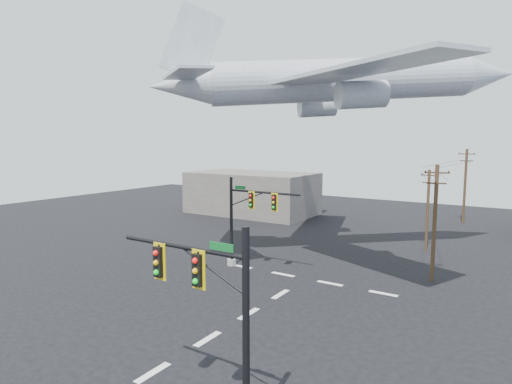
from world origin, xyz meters
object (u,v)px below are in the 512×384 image
Objects in this scene: signal_mast_near at (217,321)px; signal_mast_far at (244,220)px; utility_pole_a at (435,221)px; utility_pole_b at (428,209)px; airliner at (341,81)px; utility_pole_c at (465,184)px.

signal_mast_far is at bearing 121.19° from signal_mast_near.
signal_mast_far is at bearing -173.89° from utility_pole_a.
utility_pole_b is 15.12m from airliner.
utility_pole_b is 0.28× the size of airliner.
airliner is at bearing 101.28° from signal_mast_near.
utility_pole_a is at bearing -50.89° from airliner.
signal_mast_far is 0.96× the size of utility_pole_b.
airliner is (-4.66, 23.37, 11.56)m from signal_mast_near.
utility_pole_b is (1.35, 31.10, 0.04)m from signal_mast_near.
utility_pole_c is at bearing 33.09° from airliner.
signal_mast_far is 34.29m from utility_pole_c.
signal_mast_far is 0.86× the size of utility_pole_a.
signal_mast_near is at bearing -112.48° from utility_pole_a.
utility_pole_b is (11.70, 14.02, 0.08)m from signal_mast_far.
signal_mast_near is 0.98× the size of utility_pole_b.
utility_pole_c is (-1.08, 26.89, 0.38)m from utility_pole_a.
signal_mast_far is at bearing -114.30° from utility_pole_c.
signal_mast_far is (-10.34, 17.08, -0.03)m from signal_mast_near.
utility_pole_a is 0.32× the size of airliner.
airliner is (-6.01, -7.73, 11.52)m from utility_pole_b.
utility_pole_a is 0.92× the size of utility_pole_c.
signal_mast_far is 0.79× the size of utility_pole_c.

